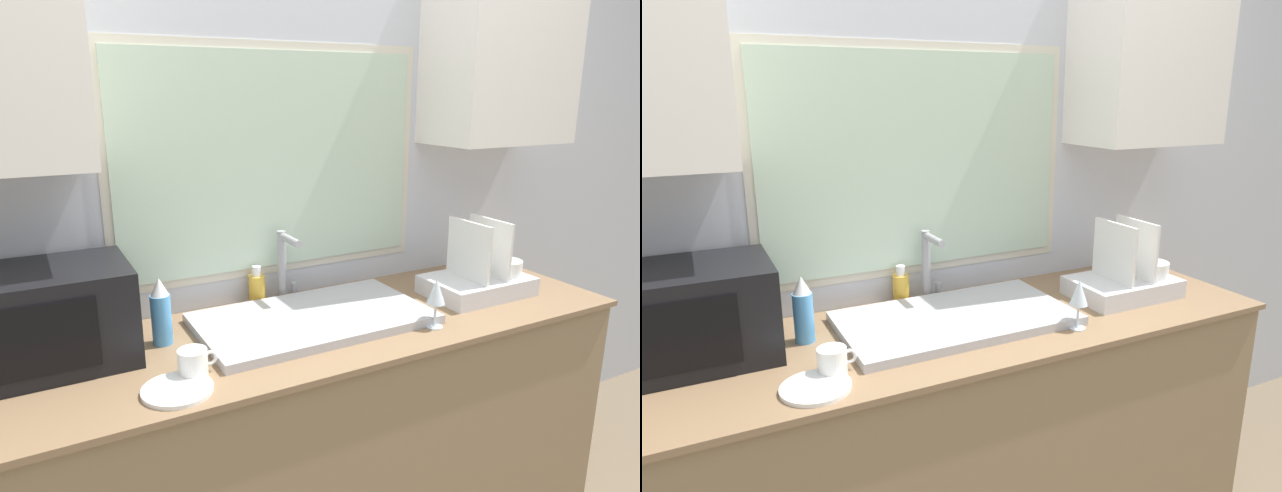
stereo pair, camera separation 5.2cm
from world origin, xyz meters
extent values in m
cube|color=#8C7251|center=(0.00, 0.32, 0.44)|extent=(2.16, 0.64, 0.89)
cube|color=#846647|center=(0.00, 0.32, 0.90)|extent=(2.19, 0.67, 0.02)
cube|color=silver|center=(0.00, 0.67, 1.30)|extent=(6.00, 0.06, 2.60)
cube|color=beige|center=(0.00, 0.64, 1.41)|extent=(1.19, 0.01, 0.82)
cube|color=#B2CCB2|center=(0.00, 0.64, 1.41)|extent=(1.13, 0.01, 0.76)
cube|color=white|center=(0.90, 0.48, 1.83)|extent=(0.56, 0.32, 0.74)
cube|color=#B2B2B7|center=(0.00, 0.34, 0.92)|extent=(0.77, 0.44, 0.03)
cylinder|color=#99999E|center=(0.00, 0.59, 1.04)|extent=(0.03, 0.03, 0.26)
cylinder|color=#99999E|center=(0.00, 0.52, 1.15)|extent=(0.03, 0.14, 0.03)
cylinder|color=#99999E|center=(0.05, 0.59, 0.94)|extent=(0.02, 0.02, 0.06)
cube|color=black|center=(-0.79, 0.44, 1.05)|extent=(0.45, 0.33, 0.28)
cube|color=black|center=(-0.82, 0.27, 1.05)|extent=(0.29, 0.01, 0.20)
cube|color=silver|center=(0.68, 0.29, 0.94)|extent=(0.39, 0.26, 0.07)
cube|color=white|center=(0.63, 0.29, 1.09)|extent=(0.01, 0.22, 0.22)
cube|color=white|center=(0.73, 0.29, 1.09)|extent=(0.01, 0.22, 0.22)
cylinder|color=white|center=(0.79, 0.25, 1.01)|extent=(0.12, 0.12, 0.06)
cylinder|color=#4C99D8|center=(-0.48, 0.42, 0.99)|extent=(0.06, 0.06, 0.16)
cone|color=silver|center=(-0.48, 0.42, 1.09)|extent=(0.06, 0.06, 0.06)
cylinder|color=gold|center=(-0.10, 0.60, 0.96)|extent=(0.06, 0.06, 0.11)
cylinder|color=white|center=(-0.10, 0.60, 1.03)|extent=(0.03, 0.03, 0.04)
cylinder|color=white|center=(-0.46, 0.17, 0.95)|extent=(0.08, 0.08, 0.08)
torus|color=white|center=(-0.41, 0.17, 0.95)|extent=(0.04, 0.01, 0.04)
cylinder|color=silver|center=(0.33, 0.12, 0.91)|extent=(0.05, 0.05, 0.00)
cylinder|color=silver|center=(0.33, 0.12, 0.95)|extent=(0.01, 0.01, 0.08)
cone|color=silver|center=(0.33, 0.12, 1.03)|extent=(0.06, 0.06, 0.08)
cylinder|color=white|center=(-0.52, 0.10, 0.91)|extent=(0.19, 0.19, 0.01)
camera|label=1|loc=(-0.83, -1.24, 1.66)|focal=32.00mm
camera|label=2|loc=(-0.78, -1.26, 1.66)|focal=32.00mm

